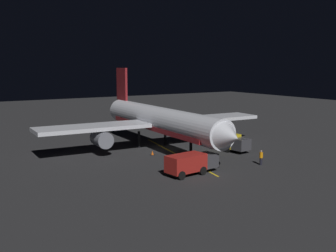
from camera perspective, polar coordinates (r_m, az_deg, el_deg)
name	(u,v)px	position (r m, az deg, el deg)	size (l,w,h in m)	color
ground_plane	(160,150)	(56.21, -1.08, -3.37)	(180.00, 180.00, 0.20)	#272729
apron_guide_stripe	(177,154)	(52.90, 1.21, -4.02)	(0.24, 22.90, 0.01)	gold
airliner	(158,121)	(56.04, -1.39, 0.74)	(33.37, 34.44, 11.08)	silver
baggage_truck	(191,163)	(43.28, 3.20, -5.29)	(6.28, 2.85, 2.22)	maroon
catering_truck	(228,142)	(55.70, 8.49, -2.22)	(2.83, 6.02, 2.30)	gold
ground_crew_worker	(261,158)	(48.44, 12.96, -4.34)	(0.40, 0.40, 1.74)	black
traffic_cone_near_left	(152,153)	(52.56, -2.20, -3.83)	(0.50, 0.50, 0.55)	#EA590F
traffic_cone_near_right	(195,156)	(50.78, 3.84, -4.28)	(0.50, 0.50, 0.55)	#EA590F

